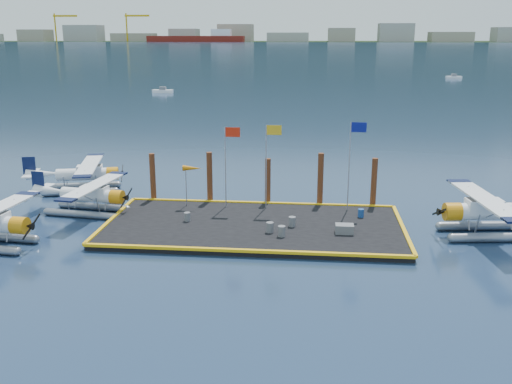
% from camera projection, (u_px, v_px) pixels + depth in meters
% --- Properties ---
extents(ground, '(4000.00, 4000.00, 0.00)m').
position_uv_depth(ground, '(254.00, 229.00, 38.97)').
color(ground, '#183148').
rests_on(ground, ground).
extents(dock, '(20.00, 10.00, 0.40)m').
position_uv_depth(dock, '(254.00, 227.00, 38.92)').
color(dock, black).
rests_on(dock, ground).
extents(dock_bumpers, '(20.25, 10.25, 0.18)m').
position_uv_depth(dock_bumpers, '(254.00, 223.00, 38.84)').
color(dock_bumpers, '#EBAF0D').
rests_on(dock_bumpers, dock).
extents(far_backdrop, '(3050.00, 2050.00, 810.00)m').
position_uv_depth(far_backdrop, '(396.00, 34.00, 1678.41)').
color(far_backdrop, black).
rests_on(far_backdrop, ground).
extents(seaplane_b, '(7.73, 8.51, 3.01)m').
position_uv_depth(seaplane_b, '(91.00, 197.00, 41.94)').
color(seaplane_b, gray).
rests_on(seaplane_b, ground).
extents(seaplane_c, '(8.21, 8.89, 3.15)m').
position_uv_depth(seaplane_c, '(86.00, 176.00, 47.86)').
color(seaplane_c, gray).
rests_on(seaplane_c, ground).
extents(seaplane_d, '(8.98, 9.90, 3.50)m').
position_uv_depth(seaplane_d, '(489.00, 214.00, 37.33)').
color(seaplane_d, gray).
rests_on(seaplane_d, ground).
extents(drum_0, '(0.43, 0.43, 0.61)m').
position_uv_depth(drum_0, '(187.00, 217.00, 39.40)').
color(drum_0, slate).
rests_on(drum_0, dock).
extents(drum_1, '(0.49, 0.49, 0.69)m').
position_uv_depth(drum_1, '(282.00, 231.00, 36.42)').
color(drum_1, slate).
rests_on(drum_1, dock).
extents(drum_2, '(0.48, 0.48, 0.67)m').
position_uv_depth(drum_2, '(292.00, 222.00, 38.29)').
color(drum_2, slate).
rests_on(drum_2, dock).
extents(drum_3, '(0.48, 0.48, 0.67)m').
position_uv_depth(drum_3, '(270.00, 227.00, 37.15)').
color(drum_3, slate).
rests_on(drum_3, dock).
extents(drum_4, '(0.42, 0.42, 0.59)m').
position_uv_depth(drum_4, '(361.00, 213.00, 40.24)').
color(drum_4, navy).
rests_on(drum_4, dock).
extents(crate, '(1.18, 0.79, 0.59)m').
position_uv_depth(crate, '(344.00, 229.00, 36.99)').
color(crate, slate).
rests_on(crate, dock).
extents(flagpole_red, '(1.14, 0.08, 6.00)m').
position_uv_depth(flagpole_red, '(228.00, 154.00, 41.65)').
color(flagpole_red, '#9998A0').
rests_on(flagpole_red, dock).
extents(flagpole_yellow, '(1.14, 0.08, 6.20)m').
position_uv_depth(flagpole_yellow, '(269.00, 154.00, 41.33)').
color(flagpole_yellow, '#9998A0').
rests_on(flagpole_yellow, dock).
extents(flagpole_blue, '(1.14, 0.08, 6.50)m').
position_uv_depth(flagpole_blue, '(352.00, 153.00, 40.71)').
color(flagpole_blue, '#9998A0').
rests_on(flagpole_blue, dock).
extents(windsock, '(1.40, 0.44, 3.12)m').
position_uv_depth(windsock, '(192.00, 169.00, 42.23)').
color(windsock, '#9998A0').
rests_on(windsock, dock).
extents(piling_0, '(0.44, 0.44, 4.00)m').
position_uv_depth(piling_0, '(153.00, 179.00, 44.43)').
color(piling_0, '#4B2915').
rests_on(piling_0, ground).
extents(piling_1, '(0.44, 0.44, 4.20)m').
position_uv_depth(piling_1, '(210.00, 179.00, 43.97)').
color(piling_1, '#4B2915').
rests_on(piling_1, ground).
extents(piling_2, '(0.44, 0.44, 3.80)m').
position_uv_depth(piling_2, '(268.00, 183.00, 43.59)').
color(piling_2, '#4B2915').
rests_on(piling_2, ground).
extents(piling_3, '(0.44, 0.44, 4.30)m').
position_uv_depth(piling_3, '(320.00, 181.00, 43.13)').
color(piling_3, '#4B2915').
rests_on(piling_3, ground).
extents(piling_4, '(0.44, 0.44, 4.00)m').
position_uv_depth(piling_4, '(374.00, 184.00, 42.79)').
color(piling_4, '#4B2915').
rests_on(piling_4, ground).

